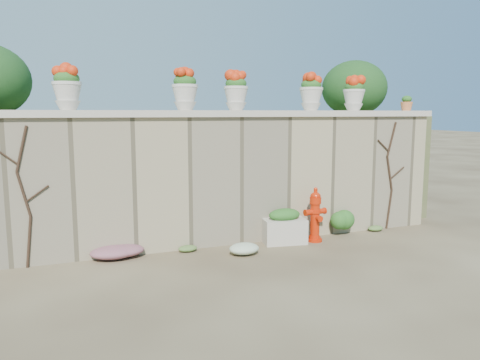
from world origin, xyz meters
name	(u,v)px	position (x,y,z in m)	size (l,w,h in m)	color
ground	(258,281)	(0.00, 0.00, 0.00)	(80.00, 80.00, 0.00)	#463623
stone_wall	(213,181)	(0.00, 1.80, 1.00)	(8.00, 0.40, 2.00)	#978764
wall_cap	(212,114)	(0.00, 1.80, 2.05)	(8.10, 0.52, 0.10)	beige
raised_fill	(168,162)	(0.00, 5.00, 1.00)	(9.00, 6.00, 2.00)	#384C23
back_shrub_right	(354,88)	(3.40, 3.00, 2.55)	(1.30, 1.30, 1.10)	#143814
vine_left	(25,195)	(-2.67, 1.58, 0.99)	(0.60, 0.04, 1.91)	black
vine_right	(390,174)	(3.23, 1.58, 0.99)	(0.60, 0.04, 1.91)	black
fire_hydrant	(315,215)	(1.57, 1.32, 0.44)	(0.38, 0.27, 0.88)	red
planter_box	(284,227)	(1.06, 1.41, 0.26)	(0.73, 0.49, 0.56)	beige
green_shrub	(341,218)	(2.19, 1.51, 0.30)	(0.63, 0.57, 0.60)	#1E5119
magenta_clump	(121,250)	(-1.47, 1.55, 0.12)	(0.89, 0.60, 0.24)	#B32379
white_flowers	(246,247)	(0.27, 1.07, 0.10)	(0.57, 0.46, 0.21)	white
urn_pot_1	(67,88)	(-2.07, 1.80, 2.40)	(0.39, 0.39, 0.62)	beige
urn_pot_2	(185,90)	(-0.42, 1.80, 2.40)	(0.39, 0.39, 0.61)	beige
urn_pot_3	(236,91)	(0.39, 1.80, 2.40)	(0.38, 0.38, 0.60)	beige
urn_pot_4	(311,92)	(1.72, 1.80, 2.40)	(0.39, 0.39, 0.61)	beige
urn_pot_5	(354,94)	(2.56, 1.80, 2.39)	(0.37, 0.37, 0.58)	beige
terracotta_pot	(407,104)	(3.70, 1.80, 2.22)	(0.22, 0.22, 0.26)	#C66D3C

